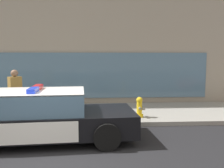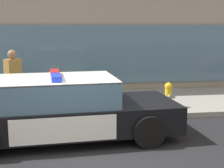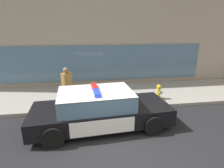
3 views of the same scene
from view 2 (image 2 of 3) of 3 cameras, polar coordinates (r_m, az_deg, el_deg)
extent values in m
plane|color=black|center=(6.29, -4.79, -13.32)|extent=(48.00, 48.00, 0.00)
cube|color=gray|center=(10.32, -6.17, -3.49)|extent=(48.00, 3.48, 0.15)
cube|color=slate|center=(11.83, -9.52, 4.94)|extent=(13.74, 0.08, 2.10)
cube|color=black|center=(7.42, -8.02, -5.59)|extent=(5.05, 2.23, 0.60)
cube|color=silver|center=(7.65, 3.84, -3.76)|extent=(1.80, 1.96, 0.05)
cube|color=silver|center=(8.33, -9.19, -3.87)|extent=(2.07, 0.18, 0.51)
cube|color=silver|center=(6.51, -8.26, -7.88)|extent=(2.07, 0.18, 0.51)
cube|color=yellow|center=(8.35, -9.20, -3.84)|extent=(0.22, 0.03, 0.26)
cube|color=slate|center=(7.28, -9.68, -1.34)|extent=(2.68, 1.87, 0.60)
cube|color=silver|center=(7.23, -9.75, 0.92)|extent=(2.68, 1.87, 0.04)
cube|color=red|center=(7.55, -9.89, 1.92)|extent=(0.25, 0.65, 0.11)
cube|color=blue|center=(6.88, -9.64, 1.13)|extent=(0.25, 0.65, 0.11)
cylinder|color=black|center=(8.62, 2.41, -4.37)|extent=(0.69, 0.27, 0.68)
cylinder|color=black|center=(6.89, 6.38, -8.20)|extent=(0.69, 0.27, 0.68)
cylinder|color=gold|center=(9.72, 9.63, -3.68)|extent=(0.28, 0.28, 0.10)
cylinder|color=gold|center=(9.66, 9.68, -2.09)|extent=(0.19, 0.19, 0.45)
sphere|color=gold|center=(9.60, 9.73, -0.40)|extent=(0.22, 0.22, 0.22)
cylinder|color=gray|center=(9.59, 9.75, 0.06)|extent=(0.06, 0.06, 0.05)
cylinder|color=gray|center=(9.52, 9.95, -2.14)|extent=(0.09, 0.10, 0.09)
cylinder|color=gray|center=(9.79, 9.43, -1.79)|extent=(0.09, 0.10, 0.09)
cylinder|color=gray|center=(9.71, 10.52, -2.16)|extent=(0.10, 0.12, 0.12)
cylinder|color=#23232D|center=(9.27, -16.52, -2.26)|extent=(0.28, 0.28, 0.85)
cube|color=olive|center=(9.14, -16.75, 2.25)|extent=(0.47, 0.46, 0.62)
sphere|color=#8C664C|center=(9.10, -16.89, 4.93)|extent=(0.24, 0.24, 0.24)
camera|label=1|loc=(1.63, 55.88, -3.65)|focal=38.32mm
camera|label=3|loc=(1.71, -32.98, 45.02)|focal=28.51mm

